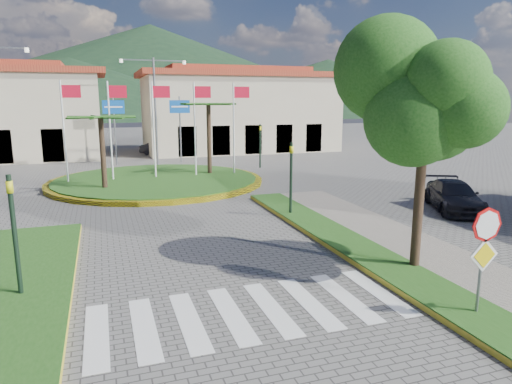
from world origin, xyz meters
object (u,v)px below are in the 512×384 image
object	(u,v)px
car_dark_a	(38,154)
stop_sign	(484,245)
car_side_right	(454,196)
car_dark_b	(160,148)
roundabout_island	(157,180)
deciduous_tree	(427,91)

from	to	relation	value
car_dark_a	stop_sign	bearing A→B (deg)	-178.62
car_side_right	car_dark_b	bearing A→B (deg)	136.04
roundabout_island	car_dark_a	xyz separation A→B (m)	(-8.00, 13.22, 0.44)
car_dark_a	car_side_right	world-z (taller)	car_side_right
car_dark_b	car_side_right	world-z (taller)	car_side_right
roundabout_island	car_dark_a	world-z (taller)	roundabout_island
stop_sign	car_dark_a	size ratio (longest dim) A/B	0.75
car_dark_b	car_side_right	size ratio (longest dim) A/B	0.78
roundabout_island	stop_sign	bearing A→B (deg)	-76.27
car_dark_a	car_side_right	xyz separation A→B (m)	(20.00, -24.51, 0.05)
roundabout_island	deciduous_tree	bearing A→B (deg)	-72.09
deciduous_tree	car_dark_a	xyz separation A→B (m)	(-13.50, 30.22, -4.57)
roundabout_island	car_dark_b	world-z (taller)	roundabout_island
stop_sign	roundabout_island	bearing A→B (deg)	103.73
car_dark_a	car_side_right	size ratio (longest dim) A/B	0.79
roundabout_island	car_side_right	xyz separation A→B (m)	(12.00, -11.29, 0.48)
car_dark_b	car_side_right	bearing A→B (deg)	-141.84
stop_sign	deciduous_tree	size ratio (longest dim) A/B	0.39
deciduous_tree	car_dark_b	bearing A→B (deg)	96.30
car_side_right	car_dark_a	bearing A→B (deg)	154.21
car_dark_b	car_dark_a	bearing A→B (deg)	115.53
roundabout_island	car_side_right	world-z (taller)	roundabout_island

